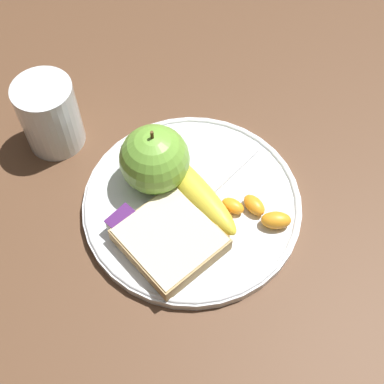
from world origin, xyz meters
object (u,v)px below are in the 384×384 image
object	(u,v)px
juice_glass	(50,117)
apple	(155,160)
banana	(189,184)
jam_packet	(128,227)
plate	(192,203)
fork	(195,204)
bread_slice	(170,240)

from	to	relation	value
juice_glass	apple	xyz separation A→B (m)	(0.14, 0.03, 0.01)
banana	juice_glass	bearing A→B (deg)	-165.15
juice_glass	jam_packet	bearing A→B (deg)	-11.67
banana	apple	bearing A→B (deg)	-162.67
plate	fork	xyz separation A→B (m)	(0.01, -0.00, 0.01)
apple	bread_slice	bearing A→B (deg)	-35.28
plate	bread_slice	distance (m)	0.06
fork	bread_slice	bearing A→B (deg)	14.43
banana	fork	size ratio (longest dim) A/B	0.89
banana	plate	bearing A→B (deg)	-30.09
plate	apple	world-z (taller)	apple
plate	bread_slice	bearing A→B (deg)	-70.58
juice_glass	bread_slice	distance (m)	0.21
juice_glass	fork	bearing A→B (deg)	11.32
plate	jam_packet	distance (m)	0.08
banana	fork	bearing A→B (deg)	-25.86
bread_slice	fork	bearing A→B (deg)	104.45
fork	jam_packet	world-z (taller)	jam_packet
fork	jam_packet	xyz separation A→B (m)	(-0.03, -0.07, 0.01)
plate	banana	xyz separation A→B (m)	(-0.01, 0.01, 0.02)
apple	banana	bearing A→B (deg)	17.33
fork	juice_glass	bearing A→B (deg)	-78.69
plate	bread_slice	world-z (taller)	bread_slice
plate	banana	world-z (taller)	banana
juice_glass	fork	world-z (taller)	juice_glass
apple	bread_slice	world-z (taller)	apple
fork	plate	bearing A→B (deg)	-106.58
plate	juice_glass	world-z (taller)	juice_glass
plate	jam_packet	world-z (taller)	jam_packet
juice_glass	bread_slice	world-z (taller)	juice_glass
bread_slice	jam_packet	size ratio (longest dim) A/B	2.71
apple	banana	distance (m)	0.05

